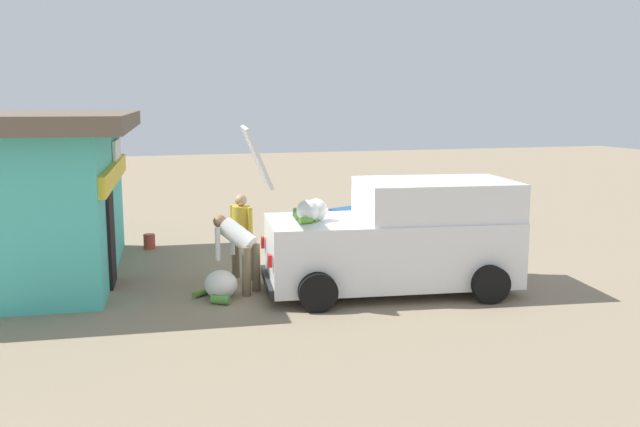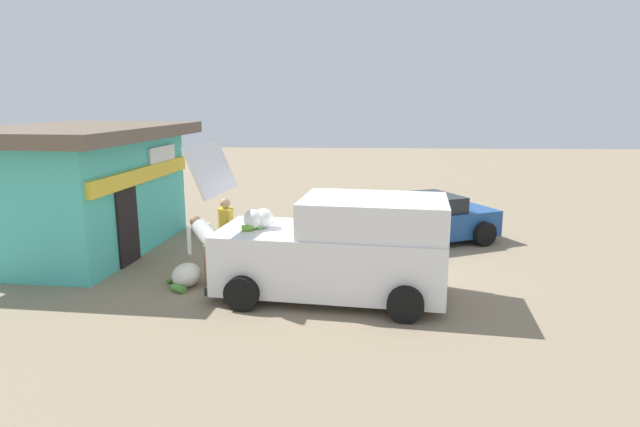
{
  "view_description": "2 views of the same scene",
  "coord_description": "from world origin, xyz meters",
  "px_view_note": "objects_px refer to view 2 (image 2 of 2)",
  "views": [
    {
      "loc": [
        -13.06,
        4.65,
        3.36
      ],
      "look_at": [
        -0.56,
        0.94,
        1.19
      ],
      "focal_mm": 38.31,
      "sensor_mm": 36.0,
      "label": 1
    },
    {
      "loc": [
        -11.82,
        -0.22,
        3.75
      ],
      "look_at": [
        0.05,
        0.42,
        1.17
      ],
      "focal_mm": 29.59,
      "sensor_mm": 36.0,
      "label": 2
    }
  ],
  "objects_px": {
    "storefront_bar": "(83,187)",
    "paint_bucket": "(199,227)",
    "parked_sedan": "(421,220)",
    "vendor_standing": "(226,228)",
    "customer_bending": "(207,242)",
    "delivery_van": "(339,248)",
    "unloaded_banana_pile": "(186,275)"
  },
  "relations": [
    {
      "from": "storefront_bar",
      "to": "paint_bucket",
      "type": "height_order",
      "value": "storefront_bar"
    },
    {
      "from": "parked_sedan",
      "to": "vendor_standing",
      "type": "relative_size",
      "value": 2.67
    },
    {
      "from": "customer_bending",
      "to": "delivery_van",
      "type": "bearing_deg",
      "value": -103.94
    },
    {
      "from": "vendor_standing",
      "to": "unloaded_banana_pile",
      "type": "relative_size",
      "value": 1.66
    },
    {
      "from": "parked_sedan",
      "to": "unloaded_banana_pile",
      "type": "xyz_separation_m",
      "value": [
        -3.71,
        5.24,
        -0.38
      ]
    },
    {
      "from": "storefront_bar",
      "to": "customer_bending",
      "type": "relative_size",
      "value": 4.71
    },
    {
      "from": "vendor_standing",
      "to": "customer_bending",
      "type": "distance_m",
      "value": 0.91
    },
    {
      "from": "paint_bucket",
      "to": "parked_sedan",
      "type": "bearing_deg",
      "value": -96.43
    },
    {
      "from": "customer_bending",
      "to": "vendor_standing",
      "type": "bearing_deg",
      "value": -12.67
    },
    {
      "from": "delivery_van",
      "to": "parked_sedan",
      "type": "distance_m",
      "value": 4.62
    },
    {
      "from": "unloaded_banana_pile",
      "to": "paint_bucket",
      "type": "distance_m",
      "value": 4.52
    },
    {
      "from": "unloaded_banana_pile",
      "to": "paint_bucket",
      "type": "relative_size",
      "value": 2.9
    },
    {
      "from": "paint_bucket",
      "to": "storefront_bar",
      "type": "bearing_deg",
      "value": 129.51
    },
    {
      "from": "storefront_bar",
      "to": "customer_bending",
      "type": "distance_m",
      "value": 4.37
    },
    {
      "from": "delivery_van",
      "to": "paint_bucket",
      "type": "distance_m",
      "value": 6.38
    },
    {
      "from": "storefront_bar",
      "to": "parked_sedan",
      "type": "relative_size",
      "value": 1.48
    },
    {
      "from": "delivery_van",
      "to": "unloaded_banana_pile",
      "type": "height_order",
      "value": "delivery_van"
    },
    {
      "from": "storefront_bar",
      "to": "parked_sedan",
      "type": "bearing_deg",
      "value": -81.95
    },
    {
      "from": "delivery_van",
      "to": "parked_sedan",
      "type": "xyz_separation_m",
      "value": [
        4.1,
        -2.1,
        -0.36
      ]
    },
    {
      "from": "unloaded_banana_pile",
      "to": "paint_bucket",
      "type": "xyz_separation_m",
      "value": [
        4.41,
        0.99,
        -0.06
      ]
    },
    {
      "from": "storefront_bar",
      "to": "vendor_standing",
      "type": "relative_size",
      "value": 3.95
    },
    {
      "from": "parked_sedan",
      "to": "unloaded_banana_pile",
      "type": "distance_m",
      "value": 6.43
    },
    {
      "from": "parked_sedan",
      "to": "unloaded_banana_pile",
      "type": "bearing_deg",
      "value": 125.29
    },
    {
      "from": "paint_bucket",
      "to": "customer_bending",
      "type": "bearing_deg",
      "value": -161.62
    },
    {
      "from": "delivery_van",
      "to": "parked_sedan",
      "type": "relative_size",
      "value": 1.13
    },
    {
      "from": "unloaded_banana_pile",
      "to": "storefront_bar",
      "type": "bearing_deg",
      "value": 52.87
    },
    {
      "from": "vendor_standing",
      "to": "paint_bucket",
      "type": "bearing_deg",
      "value": 25.88
    },
    {
      "from": "storefront_bar",
      "to": "vendor_standing",
      "type": "xyz_separation_m",
      "value": [
        -1.32,
        -3.89,
        -0.69
      ]
    },
    {
      "from": "parked_sedan",
      "to": "customer_bending",
      "type": "xyz_separation_m",
      "value": [
        -3.42,
        4.86,
        0.25
      ]
    },
    {
      "from": "storefront_bar",
      "to": "customer_bending",
      "type": "bearing_deg",
      "value": -120.95
    },
    {
      "from": "parked_sedan",
      "to": "vendor_standing",
      "type": "xyz_separation_m",
      "value": [
        -2.53,
        4.66,
        0.33
      ]
    },
    {
      "from": "storefront_bar",
      "to": "parked_sedan",
      "type": "height_order",
      "value": "storefront_bar"
    }
  ]
}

